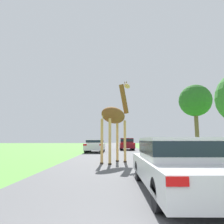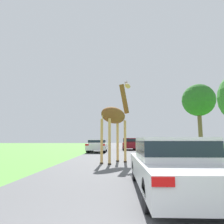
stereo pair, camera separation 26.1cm
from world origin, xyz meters
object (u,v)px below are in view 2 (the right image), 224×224
object	(u,v)px
car_lead_maroon	(171,163)
giraffe_near_road	(115,116)
car_queue_left	(129,144)
tree_centre_back	(198,101)
car_queue_right	(97,145)

from	to	relation	value
car_lead_maroon	giraffe_near_road	bearing A→B (deg)	103.53
car_queue_left	tree_centre_back	size ratio (longest dim) A/B	0.52
car_queue_right	car_queue_left	world-z (taller)	car_queue_left
car_lead_maroon	car_queue_right	bearing A→B (deg)	102.53
car_queue_left	car_queue_right	bearing A→B (deg)	-124.50
giraffe_near_road	car_lead_maroon	world-z (taller)	giraffe_near_road
car_queue_right	car_queue_left	distance (m)	6.41
giraffe_near_road	car_lead_maroon	size ratio (longest dim) A/B	1.06
car_queue_right	tree_centre_back	xyz separation A→B (m)	(12.65, 4.68, 5.63)
car_queue_right	tree_centre_back	distance (m)	14.61
car_queue_right	tree_centre_back	world-z (taller)	tree_centre_back
car_queue_right	car_lead_maroon	bearing A→B (deg)	-77.47
car_queue_left	car_lead_maroon	bearing A→B (deg)	-90.20
giraffe_near_road	car_queue_left	distance (m)	15.25
car_queue_left	tree_centre_back	xyz separation A→B (m)	(9.02, -0.60, 5.55)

